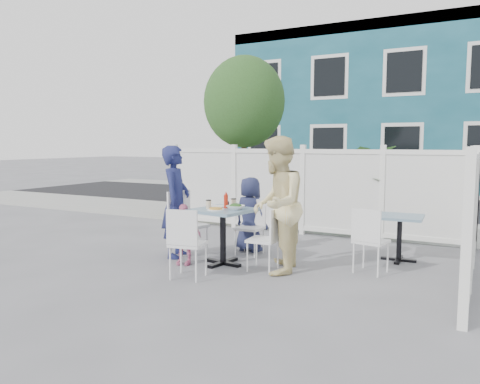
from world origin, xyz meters
The scene contains 30 objects.
ground centered at (0.00, 0.00, 0.00)m, with size 80.00×80.00×0.00m, color slate.
near_sidewalk centered at (0.00, 3.80, 0.01)m, with size 24.00×2.60×0.01m, color gray.
street centered at (0.00, 7.50, 0.00)m, with size 24.00×5.00×0.01m, color black.
far_sidewalk centered at (0.00, 10.60, 0.01)m, with size 24.00×1.60×0.01m, color gray.
building centered at (-0.50, 14.00, 3.00)m, with size 11.00×6.00×6.00m.
fence_back centered at (0.10, 2.40, 0.78)m, with size 5.86×0.08×1.60m.
fence_right centered at (3.00, 0.60, 0.78)m, with size 0.08×3.66×1.60m.
tree centered at (-1.60, 3.30, 2.59)m, with size 1.80×1.62×3.59m.
utility_cabinet centered at (-2.84, 4.00, 0.64)m, with size 0.69×0.49×1.28m, color gold.
potted_shrub_a centered at (-0.27, 3.10, 0.81)m, with size 0.91×0.91×1.62m, color #233E19.
potted_shrub_b centered at (1.29, 3.00, 0.83)m, with size 1.49×1.29×1.66m, color #233E19.
main_table centered at (-0.12, -0.21, 0.61)m, with size 0.86×0.86×0.79m.
spare_table centered at (2.05, 1.15, 0.52)m, with size 0.66×0.66×0.67m.
chair_left centered at (-0.82, -0.12, 0.58)m, with size 0.52×0.53×1.00m.
chair_right centered at (0.58, -0.22, 0.50)m, with size 0.40×0.41×0.85m.
chair_back centered at (-0.05, 0.56, 0.49)m, with size 0.38×0.37×0.84m.
chair_near centered at (-0.16, -1.07, 0.52)m, with size 0.47×0.46×0.90m.
chair_spare centered at (1.81, 0.26, 0.50)m, with size 0.46×0.45×0.87m.
man centered at (-0.97, -0.13, 0.84)m, with size 0.61×0.40×1.68m, color navy.
woman centered at (0.72, -0.22, 0.90)m, with size 0.88×0.68×1.80m, color #E9C751.
boy centered at (-0.14, 0.70, 0.59)m, with size 0.58×0.38×1.18m, color #212649.
toddler centered at (-0.61, -0.47, 0.43)m, with size 0.51×0.21×0.86m, color pink.
plate_main centered at (-0.14, -0.36, 0.80)m, with size 0.24×0.24×0.01m, color white.
plate_side centered at (-0.27, -0.08, 0.80)m, with size 0.24×0.24×0.02m, color white.
salad_bowl centered at (0.08, -0.19, 0.82)m, with size 0.24×0.24×0.06m, color white.
coffee_cup_a centered at (-0.31, -0.27, 0.85)m, with size 0.07×0.07×0.11m, color beige.
coffee_cup_b centered at (-0.08, 0.03, 0.85)m, with size 0.07×0.07×0.11m, color beige.
ketchup_bottle centered at (-0.11, -0.13, 0.89)m, with size 0.06×0.06×0.19m, color #AF1E0D.
salt_shaker centered at (-0.22, 0.04, 0.83)m, with size 0.03×0.03×0.07m, color white.
pepper_shaker centered at (-0.19, 0.07, 0.83)m, with size 0.03×0.03×0.07m, color black.
Camera 1 is at (3.13, -5.83, 1.71)m, focal length 35.00 mm.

